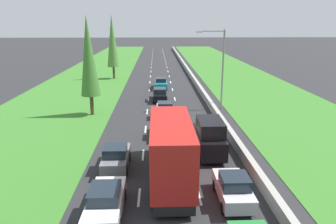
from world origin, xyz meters
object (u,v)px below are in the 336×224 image
at_px(white_hatchback_centre_lane, 165,110).
at_px(black_van_right_lane, 209,137).
at_px(red_box_truck_centre_lane, 170,148).
at_px(poplar_tree_second, 89,57).
at_px(black_sedan_centre_lane, 160,94).
at_px(poplar_tree_third, 112,41).
at_px(white_sedan_left_lane, 105,201).
at_px(teal_sedan_centre_lane, 161,83).
at_px(maroon_hatchback_centre_lane, 164,127).
at_px(grey_hatchback_left_lane, 116,157).
at_px(street_light_mast, 220,64).
at_px(silver_hatchback_right_lane, 233,188).

xyz_separation_m(white_hatchback_centre_lane, black_van_right_lane, (3.12, -9.77, 0.56)).
relative_size(red_box_truck_centre_lane, poplar_tree_second, 0.89).
xyz_separation_m(white_hatchback_centre_lane, black_sedan_centre_lane, (-0.44, 7.56, -0.02)).
relative_size(black_van_right_lane, poplar_tree_third, 0.44).
distance_m(white_sedan_left_lane, teal_sedan_centre_lane, 32.81).
height_order(maroon_hatchback_centre_lane, grey_hatchback_left_lane, same).
distance_m(poplar_tree_second, street_light_mast, 14.36).
xyz_separation_m(poplar_tree_third, street_light_mast, (14.73, -20.90, -1.38)).
bearing_deg(white_hatchback_centre_lane, teal_sedan_centre_lane, 90.59).
xyz_separation_m(black_sedan_centre_lane, poplar_tree_second, (-7.47, -6.26, 5.51)).
relative_size(maroon_hatchback_centre_lane, silver_hatchback_right_lane, 1.00).
relative_size(black_sedan_centre_lane, street_light_mast, 0.50).
distance_m(teal_sedan_centre_lane, street_light_mast, 14.44).
bearing_deg(white_hatchback_centre_lane, poplar_tree_third, 109.34).
xyz_separation_m(white_sedan_left_lane, poplar_tree_second, (-4.32, 18.72, 5.51)).
distance_m(maroon_hatchback_centre_lane, teal_sedan_centre_lane, 20.88).
xyz_separation_m(maroon_hatchback_centre_lane, street_light_mast, (6.51, 8.76, 4.40)).
distance_m(white_hatchback_centre_lane, silver_hatchback_right_lane, 16.75).
bearing_deg(white_hatchback_centre_lane, street_light_mast, 26.07).
height_order(white_hatchback_centre_lane, street_light_mast, street_light_mast).
distance_m(white_hatchback_centre_lane, poplar_tree_third, 26.07).
bearing_deg(red_box_truck_centre_lane, poplar_tree_second, 117.69).
relative_size(silver_hatchback_right_lane, poplar_tree_third, 0.35).
bearing_deg(grey_hatchback_left_lane, street_light_mast, 56.38).
relative_size(maroon_hatchback_centre_lane, black_van_right_lane, 0.80).
bearing_deg(street_light_mast, poplar_tree_third, 125.18).
height_order(white_hatchback_centre_lane, black_van_right_lane, black_van_right_lane).
bearing_deg(black_sedan_centre_lane, silver_hatchback_right_lane, -80.96).
distance_m(red_box_truck_centre_lane, black_sedan_centre_lane, 21.30).
relative_size(red_box_truck_centre_lane, teal_sedan_centre_lane, 2.09).
bearing_deg(black_van_right_lane, red_box_truck_centre_lane, -128.77).
height_order(teal_sedan_centre_lane, street_light_mast, street_light_mast).
height_order(silver_hatchback_right_lane, teal_sedan_centre_lane, silver_hatchback_right_lane).
bearing_deg(poplar_tree_second, white_hatchback_centre_lane, -9.32).
bearing_deg(silver_hatchback_right_lane, white_hatchback_centre_lane, 101.64).
bearing_deg(white_sedan_left_lane, black_sedan_centre_lane, 82.81).
bearing_deg(maroon_hatchback_centre_lane, grey_hatchback_left_lane, -119.10).
relative_size(white_sedan_left_lane, black_sedan_centre_lane, 1.00).
xyz_separation_m(maroon_hatchback_centre_lane, teal_sedan_centre_lane, (0.04, 20.88, -0.02)).
height_order(black_sedan_centre_lane, black_van_right_lane, black_van_right_lane).
relative_size(grey_hatchback_left_lane, poplar_tree_second, 0.37).
xyz_separation_m(white_hatchback_centre_lane, silver_hatchback_right_lane, (3.38, -16.41, 0.00)).
height_order(white_hatchback_centre_lane, poplar_tree_second, poplar_tree_second).
relative_size(silver_hatchback_right_lane, poplar_tree_second, 0.37).
xyz_separation_m(white_sedan_left_lane, street_light_mast, (9.89, 20.51, 4.42)).
relative_size(black_sedan_centre_lane, black_van_right_lane, 0.92).
height_order(red_box_truck_centre_lane, black_sedan_centre_lane, red_box_truck_centre_lane).
height_order(white_sedan_left_lane, white_hatchback_centre_lane, white_hatchback_centre_lane).
xyz_separation_m(teal_sedan_centre_lane, street_light_mast, (6.47, -12.12, 4.42)).
bearing_deg(teal_sedan_centre_lane, black_van_right_lane, -82.52).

